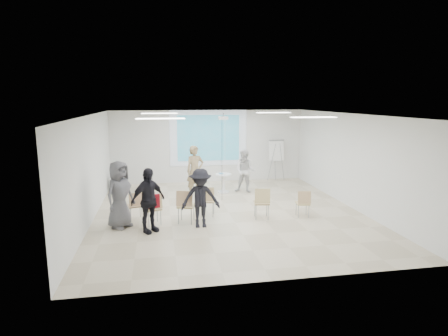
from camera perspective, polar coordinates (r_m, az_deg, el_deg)
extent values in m
cube|color=beige|center=(11.64, 0.69, -7.01)|extent=(8.00, 9.00, 0.10)
cube|color=white|center=(11.11, 0.73, 8.42)|extent=(8.00, 9.00, 0.10)
cube|color=silver|center=(15.72, -2.39, 3.34)|extent=(8.00, 0.10, 3.00)
cube|color=silver|center=(11.26, -19.99, -0.13)|extent=(0.10, 9.00, 3.00)
cube|color=silver|center=(12.66, 19.03, 1.05)|extent=(0.10, 9.00, 3.00)
cube|color=silver|center=(15.62, -2.37, 4.59)|extent=(3.20, 0.01, 2.30)
cube|color=teal|center=(15.60, -2.36, 4.58)|extent=(2.60, 0.01, 1.90)
cylinder|color=white|center=(14.02, -0.09, -3.66)|extent=(0.47, 0.47, 0.05)
cylinder|color=white|center=(13.95, -0.09, -2.38)|extent=(0.13, 0.13, 0.64)
cylinder|color=white|center=(13.88, -0.10, -1.00)|extent=(0.65, 0.65, 0.04)
cube|color=silver|center=(13.86, 0.13, -0.91)|extent=(0.23, 0.19, 0.01)
cube|color=#3D81B9|center=(13.91, -0.47, -0.83)|extent=(0.16, 0.21, 0.01)
imported|color=#96805C|center=(13.38, -4.44, 0.05)|extent=(0.87, 0.71, 2.07)
imported|color=silver|center=(13.91, 3.24, -0.11)|extent=(1.07, 0.98, 1.80)
cube|color=white|center=(13.59, -3.80, 1.62)|extent=(0.07, 0.12, 0.04)
cube|color=white|center=(14.05, 2.31, 1.31)|extent=(0.08, 0.13, 0.04)
cube|color=tan|center=(11.15, -13.37, -5.60)|extent=(0.46, 0.46, 0.04)
cube|color=tan|center=(10.91, -13.27, -4.68)|extent=(0.40, 0.16, 0.37)
cylinder|color=#95989D|center=(11.04, -14.01, -6.94)|extent=(0.02, 0.02, 0.41)
cylinder|color=gray|center=(11.08, -12.39, -6.80)|extent=(0.02, 0.02, 0.41)
cylinder|color=#919499|center=(11.34, -14.24, -6.49)|extent=(0.02, 0.02, 0.41)
cylinder|color=gray|center=(11.38, -12.66, -6.35)|extent=(0.02, 0.02, 0.41)
cube|color=tan|center=(10.62, -10.79, -6.12)|extent=(0.52, 0.52, 0.04)
cube|color=tan|center=(10.37, -10.53, -5.09)|extent=(0.43, 0.20, 0.40)
cylinder|color=#919499|center=(10.49, -11.38, -7.67)|extent=(0.03, 0.03, 0.44)
cylinder|color=#94989C|center=(10.58, -9.60, -7.45)|extent=(0.03, 0.03, 0.44)
cylinder|color=gray|center=(10.80, -11.87, -7.15)|extent=(0.03, 0.03, 0.44)
cylinder|color=#909398|center=(10.89, -10.14, -6.95)|extent=(0.03, 0.03, 0.44)
cube|color=tan|center=(10.63, -5.79, -5.77)|extent=(0.56, 0.56, 0.04)
cube|color=tan|center=(10.36, -6.07, -4.67)|extent=(0.46, 0.22, 0.43)
cylinder|color=gray|center=(10.57, -6.95, -7.29)|extent=(0.03, 0.03, 0.47)
cylinder|color=gray|center=(10.50, -5.00, -7.39)|extent=(0.03, 0.03, 0.47)
cylinder|color=gray|center=(10.91, -6.51, -6.71)|extent=(0.03, 0.03, 0.47)
cylinder|color=gray|center=(10.84, -4.61, -6.80)|extent=(0.03, 0.03, 0.47)
cube|color=tan|center=(11.21, -2.53, -5.02)|extent=(0.51, 0.51, 0.04)
cube|color=tan|center=(10.95, -2.63, -4.02)|extent=(0.44, 0.18, 0.41)
cylinder|color=gray|center=(11.12, -3.49, -6.40)|extent=(0.03, 0.03, 0.45)
cylinder|color=gray|center=(11.09, -1.70, -6.43)|extent=(0.03, 0.03, 0.45)
cylinder|color=#919399|center=(11.45, -3.30, -5.90)|extent=(0.03, 0.03, 0.45)
cylinder|color=gray|center=(11.42, -1.57, -5.93)|extent=(0.03, 0.03, 0.45)
cube|color=tan|center=(11.01, 5.75, -5.29)|extent=(0.50, 0.50, 0.04)
cube|color=tan|center=(10.74, 5.90, -4.26)|extent=(0.45, 0.16, 0.42)
cylinder|color=gray|center=(10.89, 4.90, -6.76)|extent=(0.03, 0.03, 0.46)
cylinder|color=#919399|center=(10.93, 6.76, -6.74)|extent=(0.03, 0.03, 0.46)
cylinder|color=gray|center=(11.22, 4.72, -6.23)|extent=(0.03, 0.03, 0.46)
cylinder|color=#96999F|center=(11.26, 6.52, -6.21)|extent=(0.03, 0.03, 0.46)
cube|color=#CFB777|center=(11.36, 11.89, -5.28)|extent=(0.43, 0.43, 0.04)
cube|color=tan|center=(11.14, 12.15, -4.41)|extent=(0.39, 0.13, 0.36)
cylinder|color=gray|center=(11.24, 11.27, -6.53)|extent=(0.02, 0.02, 0.40)
cylinder|color=gray|center=(11.31, 12.80, -6.48)|extent=(0.02, 0.02, 0.40)
cylinder|color=gray|center=(11.53, 10.93, -6.09)|extent=(0.02, 0.02, 0.40)
cylinder|color=#94979C|center=(11.60, 12.42, -6.04)|extent=(0.02, 0.02, 0.40)
cube|color=maroon|center=(10.33, -10.85, -5.02)|extent=(0.40, 0.20, 0.37)
imported|color=black|center=(10.64, -5.80, -5.56)|extent=(0.41, 0.35, 0.03)
imported|color=black|center=(9.90, -11.50, -4.16)|extent=(1.33, 1.22, 1.96)
imported|color=black|center=(10.13, -3.60, -4.02)|extent=(1.19, 0.65, 1.83)
imported|color=#5D5D62|center=(10.45, -15.66, -3.33)|extent=(1.15, 1.19, 2.05)
cylinder|color=#93979B|center=(15.95, 7.27, 0.89)|extent=(0.30, 0.20, 1.61)
cylinder|color=gray|center=(16.08, 8.83, 0.93)|extent=(0.31, 0.19, 1.61)
cylinder|color=gray|center=(16.29, 7.76, 1.08)|extent=(0.03, 0.36, 1.60)
cube|color=white|center=(16.05, 7.99, 2.74)|extent=(0.64, 0.20, 0.90)
cube|color=gray|center=(16.03, 7.99, 4.20)|extent=(0.66, 0.07, 0.06)
cube|color=black|center=(14.78, -15.87, -2.42)|extent=(0.52, 0.44, 0.45)
cube|color=gray|center=(14.71, -15.93, -1.18)|extent=(0.36, 0.33, 0.20)
cylinder|color=black|center=(14.68, -16.48, -3.44)|extent=(0.06, 0.06, 0.05)
cylinder|color=black|center=(14.71, -15.07, -3.34)|extent=(0.06, 0.06, 0.05)
cylinder|color=black|center=(14.95, -16.57, -3.21)|extent=(0.06, 0.06, 0.05)
cylinder|color=black|center=(14.98, -15.19, -3.11)|extent=(0.06, 0.06, 0.05)
cube|color=white|center=(12.62, -0.11, 7.62)|extent=(0.30, 0.25, 0.10)
cylinder|color=gray|center=(12.61, -0.11, 8.12)|extent=(0.04, 0.04, 0.14)
cylinder|color=black|center=(12.68, -0.31, 1.11)|extent=(0.01, 0.01, 2.77)
cylinder|color=white|center=(12.68, 0.15, 1.10)|extent=(0.01, 0.01, 2.77)
cube|color=white|center=(12.92, -9.81, 8.20)|extent=(1.20, 0.30, 0.02)
cube|color=white|center=(13.55, 7.54, 8.36)|extent=(1.20, 0.30, 0.02)
cube|color=white|center=(9.42, -9.66, 7.42)|extent=(1.20, 0.30, 0.02)
cube|color=white|center=(10.27, 13.47, 7.52)|extent=(1.20, 0.30, 0.02)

